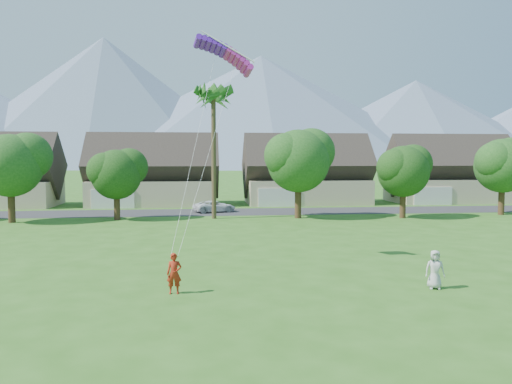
{
  "coord_description": "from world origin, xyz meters",
  "views": [
    {
      "loc": [
        -3.12,
        -18.74,
        5.82
      ],
      "look_at": [
        0.0,
        10.0,
        3.8
      ],
      "focal_mm": 35.0,
      "sensor_mm": 36.0,
      "label": 1
    }
  ],
  "objects": [
    {
      "name": "parked_car",
      "position": [
        -1.82,
        34.0,
        0.62
      ],
      "size": [
        4.88,
        3.4,
        1.24
      ],
      "primitive_type": "imported",
      "rotation": [
        0.0,
        0.0,
        1.9
      ],
      "color": "white",
      "rests_on": "ground"
    },
    {
      "name": "kite_flyer",
      "position": [
        -4.33,
        2.45,
        0.87
      ],
      "size": [
        0.65,
        0.44,
        1.75
      ],
      "primitive_type": "imported",
      "rotation": [
        0.0,
        0.0,
        -0.03
      ],
      "color": "#9F2412",
      "rests_on": "ground"
    },
    {
      "name": "tree_row",
      "position": [
        -1.14,
        27.92,
        4.89
      ],
      "size": [
        62.27,
        6.67,
        8.45
      ],
      "color": "#47301C",
      "rests_on": "ground"
    },
    {
      "name": "mountain_ridge",
      "position": [
        10.4,
        260.0,
        29.07
      ],
      "size": [
        540.0,
        240.0,
        70.0
      ],
      "color": "slate",
      "rests_on": "ground"
    },
    {
      "name": "fan_palm",
      "position": [
        -2.0,
        28.5,
        11.8
      ],
      "size": [
        3.0,
        3.0,
        13.8
      ],
      "color": "#4C3D26",
      "rests_on": "ground"
    },
    {
      "name": "watcher",
      "position": [
        7.1,
        2.03,
        0.86
      ],
      "size": [
        0.93,
        0.71,
        1.72
      ],
      "primitive_type": "imported",
      "rotation": [
        0.0,
        0.0,
        -0.2
      ],
      "color": "#BBBAB7",
      "rests_on": "ground"
    },
    {
      "name": "street",
      "position": [
        0.0,
        34.0,
        0.01
      ],
      "size": [
        90.0,
        7.0,
        0.01
      ],
      "primitive_type": "cube",
      "color": "#2D2D30",
      "rests_on": "ground"
    },
    {
      "name": "ground",
      "position": [
        0.0,
        0.0,
        0.0
      ],
      "size": [
        500.0,
        500.0,
        0.0
      ],
      "primitive_type": "plane",
      "color": "#2D6019",
      "rests_on": "ground"
    },
    {
      "name": "parafoil_kite",
      "position": [
        -1.81,
        8.48,
        11.45
      ],
      "size": [
        3.36,
        1.02,
        0.5
      ],
      "rotation": [
        0.0,
        0.0,
        0.01
      ],
      "color": "#6119BD",
      "rests_on": "ground"
    },
    {
      "name": "houses_row",
      "position": [
        0.49,
        42.99,
        3.44
      ],
      "size": [
        72.75,
        8.19,
        8.86
      ],
      "color": "beige",
      "rests_on": "ground"
    }
  ]
}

